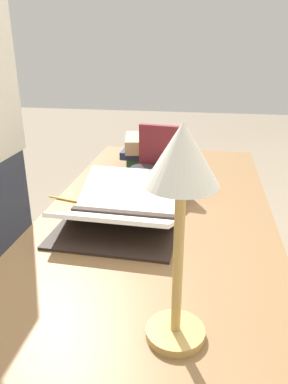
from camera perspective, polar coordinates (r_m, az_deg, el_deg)
ground_plane at (r=1.67m, az=1.73°, el=-26.67°), size 12.00×12.00×0.00m
reading_desk at (r=1.25m, az=2.06°, el=-6.91°), size 1.51×0.73×0.74m
open_book at (r=1.16m, az=-3.08°, el=-2.65°), size 0.48×0.37×0.09m
book_stack_tall at (r=1.59m, az=1.83°, el=6.19°), size 0.24×0.28×0.14m
book_standing_upright at (r=1.39m, az=2.41°, el=5.47°), size 0.05×0.16×0.23m
reading_lamp at (r=0.59m, az=5.68°, el=1.23°), size 0.12×0.12×0.40m
coffee_mug at (r=1.36m, az=-0.11°, el=1.97°), size 0.12×0.10×0.09m
pencil at (r=1.31m, az=-11.32°, el=-1.25°), size 0.05×0.16×0.01m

